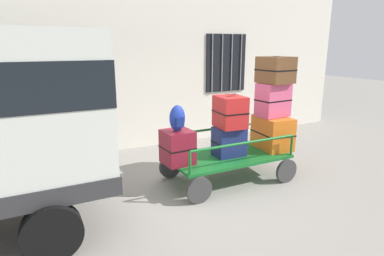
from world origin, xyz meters
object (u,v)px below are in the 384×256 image
Objects in this scene: suitcase_center_middle at (273,100)px; suitcase_midleft_middle at (230,112)px; suitcase_midleft_bottom at (229,141)px; suitcase_center_bottom at (272,133)px; suitcase_center_top at (276,70)px; luggage_cart at (228,160)px; suitcase_left_bottom at (177,147)px; backpack at (177,119)px.

suitcase_midleft_middle is at bearing -177.32° from suitcase_center_middle.
suitcase_center_bottom is at bearing -0.20° from suitcase_midleft_bottom.
suitcase_midleft_middle is 1.13m from suitcase_center_bottom.
luggage_cart is at bearing 179.38° from suitcase_center_top.
suitcase_midleft_bottom is at bearing -177.79° from suitcase_center_middle.
suitcase_center_middle is (1.01, 0.04, 0.69)m from suitcase_midleft_bottom.
suitcase_center_top is at bearing 1.61° from suitcase_midleft_middle.
suitcase_midleft_middle is at bearing -90.00° from luggage_cart.
suitcase_left_bottom is 0.91× the size of suitcase_center_middle.
suitcase_midleft_middle is at bearing -178.39° from suitcase_center_top.
luggage_cart is 0.36m from suitcase_midleft_bottom.
suitcase_midleft_middle is 1.02m from suitcase_center_middle.
suitcase_center_bottom is (1.01, -0.00, 0.05)m from suitcase_midleft_bottom.
suitcase_left_bottom is at bearing 178.26° from suitcase_center_bottom.
suitcase_center_top is at bearing -90.00° from suitcase_center_middle.
luggage_cart is 5.14× the size of backpack.
backpack reaches higher than suitcase_midleft_bottom.
suitcase_midleft_middle reaches higher than suitcase_center_bottom.
suitcase_midleft_middle is 0.70× the size of suitcase_center_bottom.
suitcase_center_bottom is at bearing -90.00° from suitcase_center_top.
suitcase_center_top reaches higher than luggage_cart.
suitcase_midleft_middle reaches higher than backpack.
luggage_cart is 3.51× the size of suitcase_center_middle.
suitcase_center_middle reaches higher than luggage_cart.
backpack reaches higher than suitcase_center_bottom.
suitcase_center_bottom is 1.21m from suitcase_center_top.
backpack is (-2.03, -0.00, 0.49)m from suitcase_center_bottom.
suitcase_center_middle is 1.46× the size of backpack.
luggage_cart is 1.36m from backpack.
luggage_cart is 3.70× the size of suitcase_center_top.
suitcase_midleft_bottom is 0.55m from suitcase_midleft_middle.
suitcase_left_bottom is at bearing 176.72° from suitcase_midleft_bottom.
suitcase_center_top is (2.01, -0.04, 1.23)m from suitcase_left_bottom.
luggage_cart is 4.00× the size of suitcase_midleft_bottom.
luggage_cart is 1.90m from suitcase_center_top.
backpack is at bearing -179.95° from suitcase_center_bottom.
backpack is (-1.03, -0.04, 0.90)m from luggage_cart.
suitcase_midleft_bottom is at bearing 179.80° from suitcase_center_bottom.
suitcase_center_bottom is 0.64m from suitcase_center_middle.
suitcase_center_middle is at bearing 90.00° from suitcase_center_bottom.
suitcase_center_middle is (1.01, 0.01, 1.05)m from luggage_cart.
suitcase_center_middle is (1.01, 0.05, 0.13)m from suitcase_midleft_middle.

